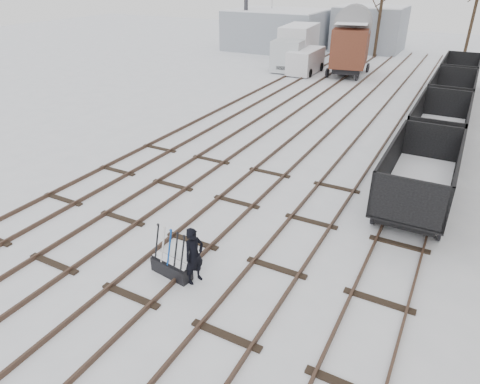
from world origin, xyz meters
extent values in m
plane|color=white|center=(0.00, 0.00, 0.00)|extent=(120.00, 120.00, 0.00)
cube|color=black|center=(-6.72, 14.00, 0.07)|extent=(0.07, 52.00, 0.15)
cube|color=black|center=(-5.28, 14.00, 0.07)|extent=(0.07, 52.00, 0.15)
cube|color=black|center=(-6.00, 2.00, 0.03)|extent=(1.90, 0.20, 0.08)
cube|color=black|center=(-3.72, 14.00, 0.07)|extent=(0.07, 52.00, 0.15)
cube|color=black|center=(-2.28, 14.00, 0.07)|extent=(0.07, 52.00, 0.15)
cube|color=black|center=(-3.00, 2.00, 0.03)|extent=(1.90, 0.20, 0.08)
cube|color=black|center=(-0.72, 14.00, 0.07)|extent=(0.07, 52.00, 0.15)
cube|color=black|center=(0.72, 14.00, 0.07)|extent=(0.07, 52.00, 0.15)
cube|color=black|center=(0.00, 2.00, 0.03)|extent=(1.90, 0.20, 0.08)
cube|color=black|center=(2.28, 14.00, 0.07)|extent=(0.07, 52.00, 0.15)
cube|color=black|center=(3.72, 14.00, 0.07)|extent=(0.07, 52.00, 0.15)
cube|color=black|center=(3.00, 2.00, 0.03)|extent=(1.90, 0.20, 0.08)
cube|color=black|center=(5.28, 14.00, 0.07)|extent=(0.07, 52.00, 0.15)
cube|color=black|center=(6.72, 14.00, 0.07)|extent=(0.07, 52.00, 0.15)
cube|color=black|center=(6.00, 2.00, 0.03)|extent=(1.90, 0.20, 0.08)
cube|color=#949BA7|center=(-13.00, 36.00, 2.00)|extent=(10.00, 8.00, 4.00)
cube|color=white|center=(-13.00, 36.00, 4.05)|extent=(9.80, 7.84, 0.10)
cube|color=#949BA7|center=(-4.00, 40.00, 2.20)|extent=(7.00, 6.00, 4.40)
cube|color=white|center=(-4.00, 40.00, 4.45)|extent=(6.86, 5.88, 0.10)
cube|color=black|center=(0.43, -1.69, 0.22)|extent=(1.35, 0.60, 0.44)
cube|color=black|center=(0.43, -1.69, 0.46)|extent=(1.33, 0.48, 0.06)
cube|color=white|center=(0.43, -1.69, 0.50)|extent=(1.27, 0.43, 0.03)
cylinder|color=black|center=(-0.07, -1.62, 0.95)|extent=(0.09, 0.32, 1.08)
cylinder|color=silver|center=(0.18, -1.66, 0.95)|extent=(0.09, 0.32, 1.08)
cylinder|color=#0B3E9A|center=(0.43, -1.69, 0.95)|extent=(0.09, 0.32, 1.08)
cylinder|color=black|center=(0.68, -1.73, 0.95)|extent=(0.09, 0.32, 1.08)
cylinder|color=black|center=(0.92, -1.76, 0.95)|extent=(0.09, 0.32, 1.08)
imported|color=black|center=(1.18, -1.59, 0.87)|extent=(0.58, 0.73, 1.73)
cube|color=black|center=(6.00, 5.84, 0.63)|extent=(1.87, 5.15, 0.39)
cube|color=black|center=(6.00, 5.84, 0.83)|extent=(2.34, 5.86, 0.12)
cube|color=black|center=(4.88, 5.84, 1.61)|extent=(0.10, 5.86, 1.56)
cube|color=black|center=(7.12, 5.84, 1.61)|extent=(0.10, 5.86, 1.56)
cube|color=white|center=(6.00, 5.84, 0.93)|extent=(2.11, 5.62, 0.06)
cylinder|color=black|center=(4.93, 3.96, 0.34)|extent=(0.12, 0.68, 0.68)
cylinder|color=black|center=(7.07, 7.71, 0.34)|extent=(0.12, 0.68, 0.68)
cube|color=black|center=(6.00, 12.24, 0.63)|extent=(1.87, 5.15, 0.39)
cube|color=black|center=(6.00, 12.24, 0.83)|extent=(2.34, 5.86, 0.12)
cube|color=black|center=(4.88, 12.24, 1.61)|extent=(0.10, 5.86, 1.56)
cube|color=black|center=(7.12, 12.24, 1.61)|extent=(0.10, 5.86, 1.56)
cube|color=white|center=(6.00, 12.24, 0.93)|extent=(2.11, 5.62, 0.06)
cylinder|color=black|center=(4.93, 10.36, 0.34)|extent=(0.12, 0.68, 0.68)
cylinder|color=black|center=(7.07, 14.11, 0.34)|extent=(0.12, 0.68, 0.68)
cube|color=black|center=(6.00, 18.64, 0.63)|extent=(1.87, 5.15, 0.39)
cube|color=black|center=(6.00, 18.64, 0.83)|extent=(2.34, 5.86, 0.12)
cube|color=black|center=(4.88, 18.64, 1.61)|extent=(0.10, 5.86, 1.56)
cube|color=black|center=(7.12, 18.64, 1.61)|extent=(0.10, 5.86, 1.56)
cube|color=white|center=(6.00, 18.64, 0.93)|extent=(2.11, 5.62, 0.06)
cylinder|color=black|center=(4.93, 16.76, 0.34)|extent=(0.12, 0.68, 0.68)
cylinder|color=black|center=(7.07, 20.51, 0.34)|extent=(0.12, 0.68, 0.68)
cube|color=black|center=(6.00, 25.04, 0.63)|extent=(1.87, 5.15, 0.39)
cube|color=black|center=(6.00, 25.04, 0.83)|extent=(2.34, 5.86, 0.12)
cube|color=black|center=(4.88, 25.04, 1.61)|extent=(0.10, 5.86, 1.56)
cube|color=black|center=(7.12, 25.04, 1.61)|extent=(0.10, 5.86, 1.56)
cube|color=white|center=(6.00, 25.04, 0.93)|extent=(2.11, 5.62, 0.06)
cylinder|color=black|center=(4.93, 23.16, 0.34)|extent=(0.12, 0.68, 0.68)
cylinder|color=black|center=(7.07, 26.91, 0.34)|extent=(0.12, 0.68, 0.68)
cube|color=black|center=(-2.43, 26.87, 0.72)|extent=(2.97, 5.20, 0.45)
cube|color=#522218|center=(-2.43, 26.87, 2.39)|extent=(3.62, 5.95, 2.89)
cube|color=white|center=(-2.43, 26.87, 4.23)|extent=(3.31, 5.63, 0.04)
cylinder|color=black|center=(-3.65, 25.09, 0.39)|extent=(0.13, 0.78, 0.78)
cylinder|color=black|center=(-1.20, 28.66, 0.39)|extent=(0.13, 0.78, 0.78)
cube|color=black|center=(-7.63, 28.10, 0.56)|extent=(2.04, 7.80, 0.30)
cube|color=#B4BBBE|center=(-7.63, 25.25, 1.37)|extent=(2.64, 2.28, 2.54)
cube|color=silver|center=(-7.63, 28.91, 2.03)|extent=(3.09, 5.52, 2.84)
cube|color=white|center=(-7.63, 28.91, 3.47)|extent=(3.03, 5.42, 0.04)
cylinder|color=black|center=(-8.75, 25.46, 0.51)|extent=(0.30, 1.02, 1.02)
cylinder|color=black|center=(-6.51, 30.94, 0.51)|extent=(0.30, 1.02, 1.02)
cube|color=silver|center=(-5.86, 25.89, 1.02)|extent=(2.00, 4.52, 1.84)
cube|color=white|center=(-5.86, 25.89, 1.96)|extent=(1.95, 4.41, 0.04)
cylinder|color=black|center=(-6.78, 24.46, 0.36)|extent=(0.22, 0.71, 0.71)
cylinder|color=black|center=(-4.94, 27.32, 0.36)|extent=(0.22, 0.71, 0.71)
cube|color=#2E2E33|center=(-15.45, 33.27, 0.38)|extent=(2.22, 2.22, 0.75)
cylinder|color=#2E2E33|center=(-15.45, 33.27, 3.76)|extent=(0.41, 0.41, 7.53)
cylinder|color=black|center=(-15.45, 36.94, 4.52)|extent=(0.04, 0.04, 4.23)
cylinder|color=black|center=(-2.32, 36.11, 3.50)|extent=(0.30, 0.30, 6.99)
cylinder|color=black|center=(5.64, 41.18, 3.90)|extent=(0.30, 0.30, 7.80)
camera|label=1|loc=(6.89, -9.50, 7.92)|focal=32.00mm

